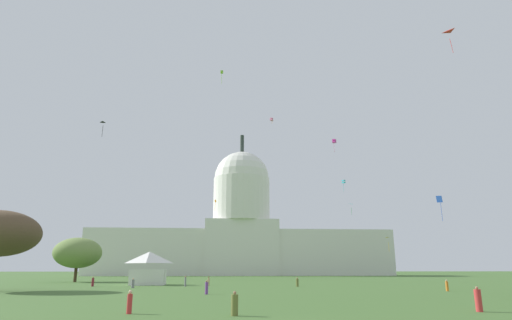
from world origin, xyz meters
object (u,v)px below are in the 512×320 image
(kite_blue_low, at_px, (440,201))
(kite_cyan_mid, at_px, (344,182))
(person_red_front_left, at_px, (478,300))
(kite_gold_low, at_px, (390,239))
(kite_turquoise_mid, at_px, (352,206))
(person_grey_deep_crowd, at_px, (185,282))
(person_orange_aisle_center, at_px, (447,286))
(person_olive_mid_center, at_px, (235,305))
(person_purple_back_right, at_px, (207,288))
(person_red_edge_west, at_px, (130,303))
(kite_red_high, at_px, (451,36))
(kite_lime_high, at_px, (222,72))
(kite_orange_mid, at_px, (215,203))
(kite_magenta_high, at_px, (334,141))
(person_tan_near_tree_east, at_px, (209,281))
(tree_west_far, at_px, (78,253))
(capitol_building, at_px, (241,232))
(kite_pink_high, at_px, (272,119))
(kite_black_mid, at_px, (103,123))
(person_olive_front_center, at_px, (297,283))
(event_tent, at_px, (149,268))
(person_maroon_lawn_far_right, at_px, (93,282))
(person_grey_edge_east, at_px, (133,284))

(kite_blue_low, relative_size, kite_cyan_mid, 1.16)
(person_red_front_left, relative_size, kite_gold_low, 0.56)
(kite_turquoise_mid, bearing_deg, person_grey_deep_crowd, -158.09)
(person_grey_deep_crowd, bearing_deg, person_orange_aisle_center, -65.90)
(person_olive_mid_center, xyz_separation_m, person_purple_back_right, (-2.63, 23.60, 0.06))
(person_red_edge_west, relative_size, kite_gold_low, 0.50)
(kite_red_high, xyz_separation_m, kite_lime_high, (-41.42, 39.47, 10.56))
(kite_orange_mid, relative_size, kite_magenta_high, 1.20)
(person_tan_near_tree_east, bearing_deg, person_red_front_left, -101.75)
(kite_blue_low, bearing_deg, kite_cyan_mid, 9.29)
(person_orange_aisle_center, relative_size, kite_cyan_mid, 0.37)
(person_olive_mid_center, bearing_deg, person_red_front_left, 53.71)
(person_orange_aisle_center, xyz_separation_m, kite_cyan_mid, (10.01, 79.75, 30.63))
(tree_west_far, relative_size, person_tan_near_tree_east, 9.64)
(capitol_building, height_order, kite_magenta_high, capitol_building)
(person_red_front_left, relative_size, kite_red_high, 0.45)
(person_red_front_left, height_order, kite_red_high, kite_red_high)
(capitol_building, xyz_separation_m, kite_pink_high, (9.31, -38.31, 38.82))
(person_red_edge_west, height_order, kite_gold_low, kite_gold_low)
(person_orange_aisle_center, height_order, kite_red_high, kite_red_high)
(person_red_edge_west, distance_m, kite_blue_low, 65.61)
(kite_black_mid, xyz_separation_m, kite_pink_high, (43.95, 59.02, 23.50))
(person_orange_aisle_center, bearing_deg, kite_pink_high, 103.13)
(person_tan_near_tree_east, relative_size, kite_black_mid, 0.46)
(person_olive_front_center, height_order, kite_turquoise_mid, kite_turquoise_mid)
(tree_west_far, bearing_deg, event_tent, -44.18)
(tree_west_far, bearing_deg, kite_pink_high, 42.91)
(capitol_building, bearing_deg, kite_orange_mid, -109.25)
(person_maroon_lawn_far_right, distance_m, person_orange_aisle_center, 55.74)
(person_grey_deep_crowd, height_order, person_red_front_left, person_grey_deep_crowd)
(event_tent, bearing_deg, person_purple_back_right, -70.61)
(kite_pink_high, xyz_separation_m, kite_blue_low, (22.66, -73.28, -41.95))
(kite_red_high, bearing_deg, person_grey_edge_east, 47.80)
(capitol_building, bearing_deg, kite_red_high, -75.14)
(person_olive_front_center, distance_m, kite_black_mid, 53.54)
(person_maroon_lawn_far_right, height_order, kite_blue_low, kite_blue_low)
(capitol_building, xyz_separation_m, person_orange_aisle_center, (22.24, -129.27, -17.50))
(person_red_edge_west, height_order, kite_black_mid, kite_black_mid)
(kite_gold_low, height_order, kite_magenta_high, kite_magenta_high)
(kite_red_high, bearing_deg, person_red_front_left, 110.77)
(capitol_building, distance_m, person_olive_front_center, 114.56)
(person_tan_near_tree_east, bearing_deg, event_tent, 127.89)
(kite_blue_low, bearing_deg, kite_pink_high, 26.74)
(person_olive_front_center, height_order, kite_black_mid, kite_black_mid)
(event_tent, bearing_deg, tree_west_far, 133.73)
(kite_red_high, relative_size, kite_blue_low, 0.81)
(person_red_edge_west, bearing_deg, kite_pink_high, 118.20)
(kite_cyan_mid, bearing_deg, kite_orange_mid, -145.85)
(person_olive_front_center, distance_m, kite_red_high, 51.72)
(event_tent, xyz_separation_m, kite_turquoise_mid, (53.68, 45.20, 18.78))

